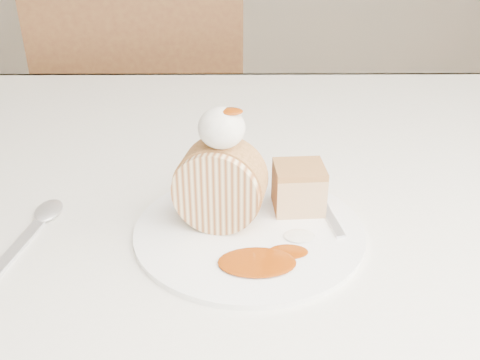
{
  "coord_description": "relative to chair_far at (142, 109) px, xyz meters",
  "views": [
    {
      "loc": [
        0.04,
        -0.42,
        1.08
      ],
      "look_at": [
        0.05,
        0.07,
        0.81
      ],
      "focal_mm": 40.0,
      "sensor_mm": 36.0,
      "label": 1
    }
  ],
  "objects": [
    {
      "name": "plate",
      "position": [
        0.26,
        -0.84,
        0.18
      ],
      "size": [
        0.27,
        0.27,
        0.01
      ],
      "primitive_type": "cylinder",
      "rotation": [
        0.0,
        0.0,
        0.06
      ],
      "color": "white",
      "rests_on": "table"
    },
    {
      "name": "whipped_cream",
      "position": [
        0.23,
        -0.83,
        0.29
      ],
      "size": [
        0.05,
        0.05,
        0.04
      ],
      "primitive_type": "ellipsoid",
      "color": "white",
      "rests_on": "roulade_slice"
    },
    {
      "name": "cake_chunk",
      "position": [
        0.32,
        -0.8,
        0.2
      ],
      "size": [
        0.06,
        0.05,
        0.05
      ],
      "primitive_type": "cube",
      "rotation": [
        0.0,
        0.0,
        0.06
      ],
      "color": "#BA7A46",
      "rests_on": "plate"
    },
    {
      "name": "chair_far",
      "position": [
        0.0,
        0.0,
        0.0
      ],
      "size": [
        0.57,
        0.57,
        1.01
      ],
      "rotation": [
        0.0,
        0.0,
        3.36
      ],
      "color": "brown",
      "rests_on": "ground"
    },
    {
      "name": "table",
      "position": [
        0.2,
        -0.7,
        0.08
      ],
      "size": [
        1.4,
        0.9,
        0.75
      ],
      "color": "silver",
      "rests_on": "ground"
    },
    {
      "name": "caramel_pool",
      "position": [
        0.27,
        -0.9,
        0.18
      ],
      "size": [
        0.08,
        0.06,
        0.0
      ],
      "primitive_type": null,
      "rotation": [
        0.0,
        0.0,
        0.06
      ],
      "color": "#823005",
      "rests_on": "plate"
    },
    {
      "name": "caramel_drizzle",
      "position": [
        0.24,
        -0.83,
        0.32
      ],
      "size": [
        0.02,
        0.02,
        0.01
      ],
      "primitive_type": "ellipsoid",
      "color": "#823005",
      "rests_on": "whipped_cream"
    },
    {
      "name": "spoon",
      "position": [
        0.02,
        -0.89,
        0.17
      ],
      "size": [
        0.05,
        0.18,
        0.0
      ],
      "primitive_type": "cube",
      "rotation": [
        0.0,
        0.0,
        -0.15
      ],
      "color": "silver",
      "rests_on": "table"
    },
    {
      "name": "roulade_slice",
      "position": [
        0.23,
        -0.83,
        0.22
      ],
      "size": [
        0.1,
        0.07,
        0.09
      ],
      "primitive_type": "cylinder",
      "rotation": [
        1.57,
        0.0,
        -0.21
      ],
      "color": "beige",
      "rests_on": "plate"
    },
    {
      "name": "fork",
      "position": [
        0.35,
        -0.81,
        0.18
      ],
      "size": [
        0.04,
        0.15,
        0.0
      ],
      "primitive_type": "cube",
      "rotation": [
        0.0,
        0.0,
        0.15
      ],
      "color": "silver",
      "rests_on": "plate"
    }
  ]
}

